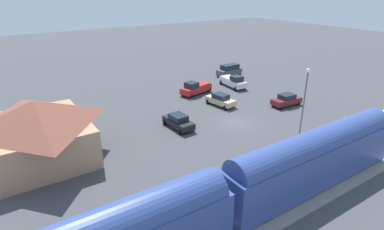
{
  "coord_description": "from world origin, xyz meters",
  "views": [
    {
      "loc": [
        -27.88,
        25.19,
        16.26
      ],
      "look_at": [
        3.14,
        4.53,
        1.0
      ],
      "focal_mm": 29.98,
      "sensor_mm": 36.0,
      "label": 1
    }
  ],
  "objects": [
    {
      "name": "ground_plane",
      "position": [
        0.0,
        0.0,
        0.0
      ],
      "size": [
        200.0,
        200.0,
        0.0
      ],
      "primitive_type": "plane",
      "color": "#424247"
    },
    {
      "name": "railway_track",
      "position": [
        -14.0,
        0.0,
        0.09
      ],
      "size": [
        4.8,
        70.0,
        0.3
      ],
      "color": "gray",
      "rests_on": "ground"
    },
    {
      "name": "platform",
      "position": [
        -10.0,
        0.0,
        0.15
      ],
      "size": [
        3.2,
        46.0,
        0.3
      ],
      "color": "#B7B2A8",
      "rests_on": "ground"
    },
    {
      "name": "station_building",
      "position": [
        4.0,
        22.0,
        3.17
      ],
      "size": [
        11.46,
        9.67,
        6.11
      ],
      "color": "tan",
      "rests_on": "ground"
    },
    {
      "name": "pedestrian_on_platform",
      "position": [
        -9.22,
        -8.58,
        1.28
      ],
      "size": [
        0.36,
        0.36,
        1.71
      ],
      "color": "brown",
      "rests_on": "platform"
    },
    {
      "name": "sedan_black",
      "position": [
        2.63,
        6.85,
        0.88
      ],
      "size": [
        4.59,
        2.45,
        1.74
      ],
      "color": "black",
      "rests_on": "ground"
    },
    {
      "name": "pickup_red",
      "position": [
        12.22,
        -2.2,
        1.03
      ],
      "size": [
        3.06,
        5.69,
        2.14
      ],
      "color": "red",
      "rests_on": "ground"
    },
    {
      "name": "sedan_tan",
      "position": [
        5.96,
        -2.27,
        0.88
      ],
      "size": [
        4.72,
        2.75,
        1.74
      ],
      "color": "#C6B284",
      "rests_on": "ground"
    },
    {
      "name": "suv_charcoal",
      "position": [
        17.62,
        -13.62,
        1.15
      ],
      "size": [
        2.16,
        4.98,
        2.22
      ],
      "color": "#47494F",
      "rests_on": "ground"
    },
    {
      "name": "sedan_maroon",
      "position": [
        0.64,
        -10.1,
        0.88
      ],
      "size": [
        2.11,
        4.6,
        1.74
      ],
      "color": "maroon",
      "rests_on": "ground"
    },
    {
      "name": "pickup_white",
      "position": [
        11.78,
        -9.61,
        1.03
      ],
      "size": [
        5.55,
        2.84,
        2.14
      ],
      "color": "white",
      "rests_on": "ground"
    },
    {
      "name": "light_pole_near_platform",
      "position": [
        -7.2,
        -3.34,
        5.03
      ],
      "size": [
        0.44,
        0.44,
        8.04
      ],
      "color": "#515156",
      "rests_on": "ground"
    }
  ]
}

